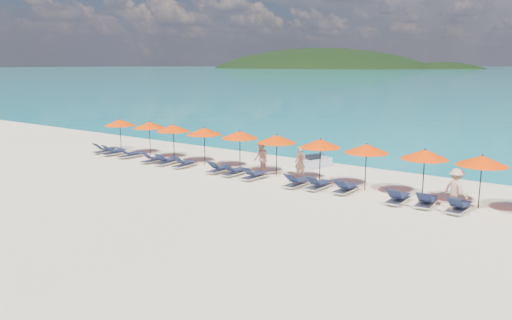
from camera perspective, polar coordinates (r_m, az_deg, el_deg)
The scene contains 32 objects.
ground at distance 22.68m, azimuth -4.50°, elevation -4.14°, with size 1400.00×1400.00×0.00m, color beige.
headland_main at distance 640.69m, azimuth 6.86°, elevation 6.95°, with size 374.00×242.00×126.50m.
headland_small at distance 600.90m, azimuth 20.46°, elevation 6.37°, with size 162.00×126.00×85.50m.
jetski at distance 29.05m, azimuth 6.74°, elevation -0.22°, with size 1.31×2.18×0.73m.
beachgoer_a at distance 26.15m, azimuth 5.10°, elevation -0.24°, with size 0.61×0.40×1.67m, color tan.
beachgoer_b at distance 26.63m, azimuth 0.56°, elevation 0.16°, with size 0.88×0.51×1.82m, color tan.
beachgoer_c at distance 21.94m, azimuth 21.89°, elevation -3.10°, with size 1.12×0.52×1.73m, color tan.
umbrella_0 at distance 34.72m, azimuth -15.30°, elevation 4.16°, with size 2.10×2.10×2.28m.
umbrella_1 at distance 32.86m, azimuth -12.09°, elevation 3.94°, with size 2.10×2.10×2.28m.
umbrella_2 at distance 30.97m, azimuth -9.43°, elevation 3.62°, with size 2.10×2.10×2.28m.
umbrella_3 at distance 29.27m, azimuth -5.92°, elevation 3.29°, with size 2.10×2.10×2.28m.
umbrella_4 at distance 27.70m, azimuth -1.86°, elevation 2.91°, with size 2.10×2.10×2.28m.
umbrella_5 at distance 26.10m, azimuth 2.39°, elevation 2.41°, with size 2.10×2.10×2.28m.
umbrella_6 at distance 24.87m, azimuth 7.38°, elevation 1.90°, with size 2.10×2.10×2.28m.
umbrella_7 at distance 23.76m, azimuth 12.52°, elevation 1.30°, with size 2.10×2.10×2.28m.
umbrella_8 at distance 22.89m, azimuth 18.74°, elevation 0.62°, with size 2.10×2.10×2.28m.
umbrella_9 at distance 22.27m, azimuth 24.44°, elevation -0.06°, with size 2.10×2.10×2.28m.
lounger_0 at distance 34.76m, azimuth -16.86°, elevation 1.12°, with size 0.74×1.74×0.66m.
lounger_1 at distance 33.87m, azimuth -15.92°, elevation 0.92°, with size 0.72×1.74×0.66m.
lounger_2 at distance 32.68m, azimuth -14.23°, elevation 0.65°, with size 0.77×1.75×0.66m.
lounger_3 at distance 30.73m, azimuth -11.64°, elevation 0.12°, with size 0.73×1.74×0.66m.
lounger_4 at distance 29.99m, azimuth -10.17°, elevation -0.09°, with size 0.78×1.75×0.66m.
lounger_5 at distance 29.04m, azimuth -8.20°, elevation -0.39°, with size 0.71×1.73×0.66m.
lounger_6 at distance 27.42m, azimuth -4.24°, elevation -0.98°, with size 0.65×1.71×0.66m.
lounger_7 at distance 26.68m, azimuth -2.49°, elevation -1.30°, with size 0.70×1.73×0.66m.
lounger_8 at distance 25.78m, azimuth -0.21°, elevation -1.72°, with size 0.72×1.73×0.66m.
lounger_9 at distance 24.31m, azimuth 4.69°, elevation -2.54°, with size 0.66×1.72×0.66m.
lounger_10 at distance 23.95m, azimuth 7.14°, elevation -2.79°, with size 0.66×1.71×0.66m.
lounger_11 at distance 23.48m, azimuth 10.23°, elevation -3.17°, with size 0.65×1.71×0.66m.
lounger_12 at distance 22.28m, azimuth 15.92°, elevation -4.19°, with size 0.66×1.71×0.66m.
lounger_13 at distance 22.13m, azimuth 18.90°, elevation -4.46°, with size 0.75×1.74×0.66m.
lounger_14 at distance 21.77m, azimuth 22.18°, elevation -4.94°, with size 0.75×1.74×0.66m.
Camera 1 is at (14.35, -16.54, 5.89)m, focal length 35.00 mm.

